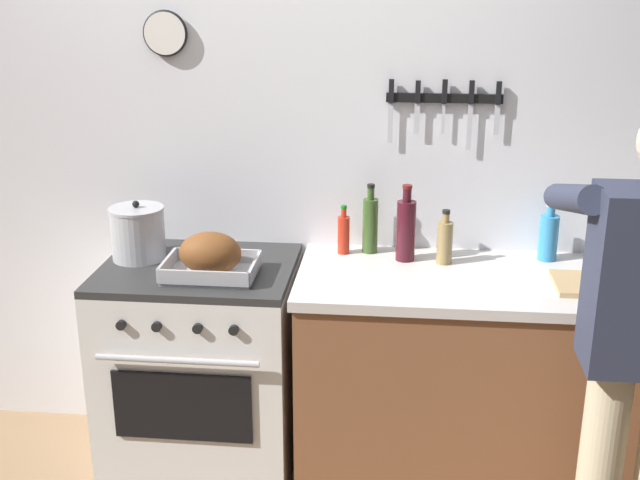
{
  "coord_description": "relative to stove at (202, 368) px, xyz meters",
  "views": [
    {
      "loc": [
        0.57,
        -1.9,
        2.01
      ],
      "look_at": [
        0.28,
        0.85,
        1.07
      ],
      "focal_mm": 44.91,
      "sensor_mm": 36.0,
      "label": 1
    }
  ],
  "objects": [
    {
      "name": "bottle_dish_soap",
      "position": [
        1.39,
        0.22,
        0.55
      ],
      "size": [
        0.08,
        0.08,
        0.24
      ],
      "color": "#338CCC",
      "rests_on": "counter_block"
    },
    {
      "name": "bottle_vinegar",
      "position": [
        0.97,
        0.13,
        0.54
      ],
      "size": [
        0.06,
        0.06,
        0.22
      ],
      "color": "#997F4C",
      "rests_on": "counter_block"
    },
    {
      "name": "cutting_board",
      "position": [
        1.55,
        -0.07,
        0.46
      ],
      "size": [
        0.36,
        0.24,
        0.02
      ],
      "primitive_type": "cube",
      "color": "tan",
      "rests_on": "counter_block"
    },
    {
      "name": "roasting_pan",
      "position": [
        0.08,
        -0.1,
        0.53
      ],
      "size": [
        0.35,
        0.26,
        0.17
      ],
      "color": "#B7B7BC",
      "rests_on": "stove"
    },
    {
      "name": "bottle_hot_sauce",
      "position": [
        0.56,
        0.21,
        0.53
      ],
      "size": [
        0.05,
        0.05,
        0.2
      ],
      "color": "red",
      "rests_on": "counter_block"
    },
    {
      "name": "stove",
      "position": [
        0.0,
        0.0,
        0.0
      ],
      "size": [
        0.76,
        0.67,
        0.9
      ],
      "color": "white",
      "rests_on": "ground"
    },
    {
      "name": "counter_block",
      "position": [
        1.42,
        0.0,
        0.0
      ],
      "size": [
        2.03,
        0.65,
        0.9
      ],
      "color": "brown",
      "rests_on": "ground"
    },
    {
      "name": "stock_pot",
      "position": [
        -0.25,
        0.06,
        0.56
      ],
      "size": [
        0.22,
        0.22,
        0.24
      ],
      "color": "#B7B7BC",
      "rests_on": "stove"
    },
    {
      "name": "bottle_olive_oil",
      "position": [
        0.67,
        0.24,
        0.57
      ],
      "size": [
        0.06,
        0.06,
        0.29
      ],
      "color": "#385623",
      "rests_on": "counter_block"
    },
    {
      "name": "wall_back",
      "position": [
        0.22,
        0.36,
        0.85
      ],
      "size": [
        6.0,
        0.13,
        2.6
      ],
      "color": "silver",
      "rests_on": "ground"
    },
    {
      "name": "bottle_wine_red",
      "position": [
        0.82,
        0.16,
        0.58
      ],
      "size": [
        0.08,
        0.08,
        0.31
      ],
      "color": "#47141E",
      "rests_on": "counter_block"
    }
  ]
}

